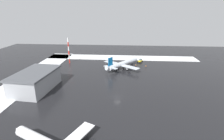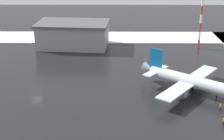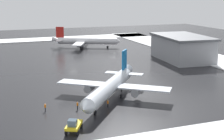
{
  "view_description": "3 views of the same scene",
  "coord_description": "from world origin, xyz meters",
  "px_view_note": "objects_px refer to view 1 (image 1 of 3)",
  "views": [
    {
      "loc": [
        67.89,
        2.9,
        35.64
      ],
      "look_at": [
        -23.07,
        -4.1,
        4.52
      ],
      "focal_mm": 28.0,
      "sensor_mm": 36.0,
      "label": 1
    },
    {
      "loc": [
        -19.84,
        79.46,
        36.65
      ],
      "look_at": [
        -19.26,
        -3.6,
        4.43
      ],
      "focal_mm": 55.0,
      "sensor_mm": 36.0,
      "label": 2
    },
    {
      "loc": [
        -109.56,
        27.31,
        23.76
      ],
      "look_at": [
        -24.94,
        -4.49,
        3.22
      ],
      "focal_mm": 55.0,
      "sensor_mm": 36.0,
      "label": 3
    }
  ],
  "objects_px": {
    "antenna_mast": "(69,51)",
    "pushback_tug": "(140,61)",
    "cargo_hangar": "(36,81)",
    "ground_crew_beside_wing": "(146,66)",
    "airplane_distant_tail": "(123,64)",
    "ground_crew_near_tug": "(136,66)",
    "ground_crew_mid_apron": "(126,65)"
  },
  "relations": [
    {
      "from": "ground_crew_mid_apron",
      "to": "ground_crew_near_tug",
      "type": "height_order",
      "value": "same"
    },
    {
      "from": "airplane_distant_tail",
      "to": "ground_crew_beside_wing",
      "type": "xyz_separation_m",
      "value": [
        -2.45,
        15.12,
        -2.19
      ]
    },
    {
      "from": "airplane_distant_tail",
      "to": "ground_crew_mid_apron",
      "type": "distance_m",
      "value": 5.58
    },
    {
      "from": "airplane_distant_tail",
      "to": "ground_crew_mid_apron",
      "type": "height_order",
      "value": "airplane_distant_tail"
    },
    {
      "from": "ground_crew_beside_wing",
      "to": "pushback_tug",
      "type": "bearing_deg",
      "value": -58.93
    },
    {
      "from": "ground_crew_mid_apron",
      "to": "cargo_hangar",
      "type": "bearing_deg",
      "value": 101.31
    },
    {
      "from": "airplane_distant_tail",
      "to": "ground_crew_beside_wing",
      "type": "bearing_deg",
      "value": -43.15
    },
    {
      "from": "pushback_tug",
      "to": "ground_crew_beside_wing",
      "type": "relative_size",
      "value": 2.98
    },
    {
      "from": "airplane_distant_tail",
      "to": "cargo_hangar",
      "type": "bearing_deg",
      "value": 168.67
    },
    {
      "from": "airplane_distant_tail",
      "to": "ground_crew_mid_apron",
      "type": "relative_size",
      "value": 15.83
    },
    {
      "from": "airplane_distant_tail",
      "to": "cargo_hangar",
      "type": "xyz_separation_m",
      "value": [
        34.98,
        -40.23,
        1.29
      ]
    },
    {
      "from": "ground_crew_near_tug",
      "to": "cargo_hangar",
      "type": "bearing_deg",
      "value": -114.05
    },
    {
      "from": "ground_crew_mid_apron",
      "to": "cargo_hangar",
      "type": "height_order",
      "value": "cargo_hangar"
    },
    {
      "from": "pushback_tug",
      "to": "cargo_hangar",
      "type": "relative_size",
      "value": 0.2
    },
    {
      "from": "airplane_distant_tail",
      "to": "cargo_hangar",
      "type": "relative_size",
      "value": 1.04
    },
    {
      "from": "ground_crew_mid_apron",
      "to": "pushback_tug",
      "type": "bearing_deg",
      "value": -76.13
    },
    {
      "from": "antenna_mast",
      "to": "pushback_tug",
      "type": "bearing_deg",
      "value": 96.09
    },
    {
      "from": "pushback_tug",
      "to": "ground_crew_beside_wing",
      "type": "bearing_deg",
      "value": -139.48
    },
    {
      "from": "ground_crew_beside_wing",
      "to": "ground_crew_near_tug",
      "type": "height_order",
      "value": "same"
    },
    {
      "from": "ground_crew_mid_apron",
      "to": "ground_crew_beside_wing",
      "type": "distance_m",
      "value": 12.99
    },
    {
      "from": "pushback_tug",
      "to": "ground_crew_near_tug",
      "type": "xyz_separation_m",
      "value": [
        11.13,
        -3.68,
        -0.31
      ]
    },
    {
      "from": "pushback_tug",
      "to": "ground_crew_mid_apron",
      "type": "distance_m",
      "value": 14.31
    },
    {
      "from": "ground_crew_near_tug",
      "to": "antenna_mast",
      "type": "distance_m",
      "value": 47.91
    },
    {
      "from": "antenna_mast",
      "to": "cargo_hangar",
      "type": "height_order",
      "value": "antenna_mast"
    },
    {
      "from": "ground_crew_beside_wing",
      "to": "airplane_distant_tail",
      "type": "bearing_deg",
      "value": 27.56
    },
    {
      "from": "pushback_tug",
      "to": "cargo_hangar",
      "type": "distance_m",
      "value": 72.45
    },
    {
      "from": "pushback_tug",
      "to": "ground_crew_mid_apron",
      "type": "xyz_separation_m",
      "value": [
        10.2,
        -10.03,
        -0.31
      ]
    },
    {
      "from": "antenna_mast",
      "to": "cargo_hangar",
      "type": "bearing_deg",
      "value": -2.59
    },
    {
      "from": "pushback_tug",
      "to": "antenna_mast",
      "type": "height_order",
      "value": "antenna_mast"
    },
    {
      "from": "ground_crew_beside_wing",
      "to": "antenna_mast",
      "type": "height_order",
      "value": "antenna_mast"
    },
    {
      "from": "ground_crew_mid_apron",
      "to": "antenna_mast",
      "type": "relative_size",
      "value": 0.09
    },
    {
      "from": "ground_crew_near_tug",
      "to": "antenna_mast",
      "type": "bearing_deg",
      "value": -159.35
    }
  ]
}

